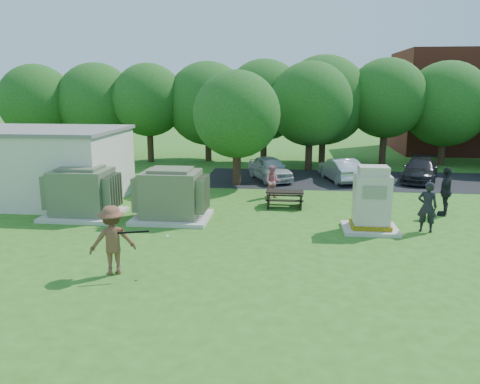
# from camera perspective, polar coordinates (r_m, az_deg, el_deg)

# --- Properties ---
(ground) EXTENTS (120.00, 120.00, 0.00)m
(ground) POSITION_cam_1_polar(r_m,az_deg,el_deg) (14.31, -1.78, -8.62)
(ground) COLOR #2D6619
(ground) RESTS_ON ground
(service_building) EXTENTS (10.00, 5.00, 3.20)m
(service_building) POSITION_cam_1_polar(r_m,az_deg,el_deg) (24.23, -25.99, 2.88)
(service_building) COLOR beige
(service_building) RESTS_ON ground
(service_building_roof) EXTENTS (10.20, 5.20, 0.15)m
(service_building_roof) POSITION_cam_1_polar(r_m,az_deg,el_deg) (24.04, -26.38, 6.81)
(service_building_roof) COLOR slate
(service_building_roof) RESTS_ON service_building
(parking_strip) EXTENTS (20.00, 6.00, 0.01)m
(parking_strip) POSITION_cam_1_polar(r_m,az_deg,el_deg) (27.67, 16.82, 1.35)
(parking_strip) COLOR #232326
(parking_strip) RESTS_ON ground
(transformer_left) EXTENTS (3.00, 2.40, 2.07)m
(transformer_left) POSITION_cam_1_polar(r_m,az_deg,el_deg) (20.04, -18.64, -0.16)
(transformer_left) COLOR beige
(transformer_left) RESTS_ON ground
(transformer_right) EXTENTS (3.00, 2.40, 2.07)m
(transformer_right) POSITION_cam_1_polar(r_m,az_deg,el_deg) (18.79, -8.35, -0.44)
(transformer_right) COLOR beige
(transformer_right) RESTS_ON ground
(generator_cabinet) EXTENTS (1.99, 1.63, 2.42)m
(generator_cabinet) POSITION_cam_1_polar(r_m,az_deg,el_deg) (17.73, 15.73, -1.29)
(generator_cabinet) COLOR beige
(generator_cabinet) RESTS_ON ground
(picnic_table) EXTENTS (1.64, 1.23, 0.70)m
(picnic_table) POSITION_cam_1_polar(r_m,az_deg,el_deg) (20.74, 5.47, -0.62)
(picnic_table) COLOR black
(picnic_table) RESTS_ON ground
(batter) EXTENTS (1.47, 1.22, 1.99)m
(batter) POSITION_cam_1_polar(r_m,az_deg,el_deg) (13.69, -15.28, -5.67)
(batter) COLOR brown
(batter) RESTS_ON ground
(person_by_generator) EXTENTS (0.77, 0.59, 1.88)m
(person_by_generator) POSITION_cam_1_polar(r_m,az_deg,el_deg) (18.30, 21.86, -1.69)
(person_by_generator) COLOR black
(person_by_generator) RESTS_ON ground
(person_at_picnic) EXTENTS (0.77, 0.60, 1.56)m
(person_at_picnic) POSITION_cam_1_polar(r_m,az_deg,el_deg) (22.26, 4.02, 1.23)
(person_at_picnic) COLOR #D16E7C
(person_at_picnic) RESTS_ON ground
(person_walking_right) EXTENTS (0.93, 1.29, 2.03)m
(person_walking_right) POSITION_cam_1_polar(r_m,az_deg,el_deg) (20.94, 23.79, 0.08)
(person_walking_right) COLOR black
(person_walking_right) RESTS_ON ground
(car_white) EXTENTS (3.02, 4.24, 1.34)m
(car_white) POSITION_cam_1_polar(r_m,az_deg,el_deg) (26.63, 3.66, 2.90)
(car_white) COLOR silver
(car_white) RESTS_ON ground
(car_silver_a) EXTENTS (2.35, 4.16, 1.30)m
(car_silver_a) POSITION_cam_1_polar(r_m,az_deg,el_deg) (26.90, 12.14, 2.70)
(car_silver_a) COLOR #BBBBC0
(car_silver_a) RESTS_ON ground
(car_dark) EXTENTS (3.05, 4.69, 1.26)m
(car_dark) POSITION_cam_1_polar(r_m,az_deg,el_deg) (28.17, 21.09, 2.53)
(car_dark) COLOR black
(car_dark) RESTS_ON ground
(batting_equipment) EXTENTS (1.47, 0.53, 0.28)m
(batting_equipment) POSITION_cam_1_polar(r_m,az_deg,el_deg) (13.28, -12.56, -4.85)
(batting_equipment) COLOR black
(batting_equipment) RESTS_ON ground
(tree_row) EXTENTS (41.30, 13.30, 7.30)m
(tree_row) POSITION_cam_1_polar(r_m,az_deg,el_deg) (31.71, 6.14, 10.77)
(tree_row) COLOR #47301E
(tree_row) RESTS_ON ground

